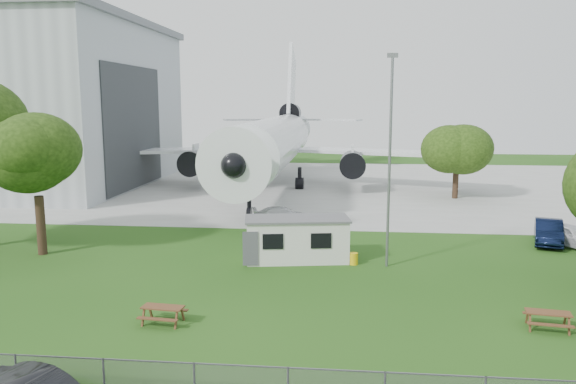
# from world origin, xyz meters

# --- Properties ---
(ground) EXTENTS (160.00, 160.00, 0.00)m
(ground) POSITION_xyz_m (0.00, 0.00, 0.00)
(ground) COLOR #325F1C
(concrete_apron) EXTENTS (120.00, 46.00, 0.03)m
(concrete_apron) POSITION_xyz_m (0.00, 38.00, 0.01)
(concrete_apron) COLOR #B7B7B2
(concrete_apron) RESTS_ON ground
(airliner) EXTENTS (46.36, 47.73, 17.69)m
(airliner) POSITION_xyz_m (-2.00, 35.86, 5.27)
(airliner) COLOR white
(airliner) RESTS_ON ground
(site_cabin) EXTENTS (6.93, 3.67, 2.62)m
(site_cabin) POSITION_xyz_m (2.90, 6.95, 1.31)
(site_cabin) COLOR silver
(site_cabin) RESTS_ON ground
(picnic_west) EXTENTS (1.94, 1.67, 0.76)m
(picnic_west) POSITION_xyz_m (-2.05, -3.40, 0.00)
(picnic_west) COLOR brown
(picnic_west) RESTS_ON ground
(picnic_east) EXTENTS (2.00, 1.74, 0.76)m
(picnic_east) POSITION_xyz_m (14.28, -2.39, 0.00)
(picnic_east) COLOR brown
(picnic_east) RESTS_ON ground
(lamp_mast) EXTENTS (0.16, 0.16, 12.00)m
(lamp_mast) POSITION_xyz_m (8.20, 6.20, 6.00)
(lamp_mast) COLOR slate
(lamp_mast) RESTS_ON ground
(tree_west_small) EXTENTS (6.01, 6.01, 9.40)m
(tree_west_small) POSITION_xyz_m (-13.14, 6.68, 6.37)
(tree_west_small) COLOR #382619
(tree_west_small) RESTS_ON ground
(tree_far_apron) EXTENTS (6.60, 6.60, 8.28)m
(tree_far_apron) POSITION_xyz_m (16.61, 30.34, 4.97)
(tree_far_apron) COLOR #382619
(tree_far_apron) RESTS_ON ground
(car_ne_hatch) EXTENTS (3.89, 4.59, 1.48)m
(car_ne_hatch) POSITION_xyz_m (20.59, 11.96, 0.74)
(car_ne_hatch) COLOR white
(car_ne_hatch) RESTS_ON ground
(car_ne_sedan) EXTENTS (3.03, 5.16, 1.61)m
(car_ne_sedan) POSITION_xyz_m (19.42, 12.61, 0.80)
(car_ne_sedan) COLOR black
(car_ne_sedan) RESTS_ON ground
(car_apron_van) EXTENTS (5.11, 3.06, 1.39)m
(car_apron_van) POSITION_xyz_m (0.98, 16.65, 0.69)
(car_apron_van) COLOR silver
(car_apron_van) RESTS_ON ground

